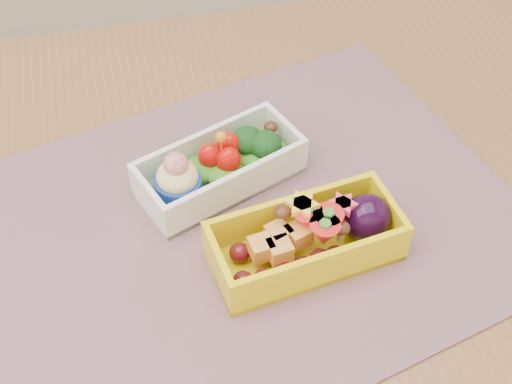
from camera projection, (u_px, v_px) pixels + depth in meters
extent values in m
cube|color=brown|center=(268.00, 262.00, 0.67)|extent=(1.20, 0.80, 0.04)
cylinder|color=brown|center=(510.00, 182.00, 1.25)|extent=(0.06, 0.06, 0.71)
cube|color=#865C67|center=(250.00, 223.00, 0.67)|extent=(0.59, 0.51, 0.00)
cube|color=white|center=(220.00, 168.00, 0.69)|extent=(0.18, 0.13, 0.04)
ellipsoid|color=#58BB26|center=(220.00, 172.00, 0.70)|extent=(0.17, 0.11, 0.02)
cylinder|color=#14389C|center=(179.00, 189.00, 0.67)|extent=(0.05, 0.05, 0.03)
sphere|color=red|center=(176.00, 164.00, 0.65)|extent=(0.02, 0.02, 0.02)
ellipsoid|color=#BC0D07|center=(210.00, 156.00, 0.68)|extent=(0.03, 0.02, 0.03)
ellipsoid|color=#BC0D07|center=(229.00, 161.00, 0.68)|extent=(0.03, 0.02, 0.03)
ellipsoid|color=#BC0D07|center=(229.00, 146.00, 0.69)|extent=(0.03, 0.02, 0.03)
sphere|color=orange|center=(221.00, 137.00, 0.66)|extent=(0.01, 0.01, 0.01)
ellipsoid|color=black|center=(247.00, 140.00, 0.70)|extent=(0.03, 0.03, 0.03)
ellipsoid|color=black|center=(266.00, 145.00, 0.69)|extent=(0.03, 0.03, 0.03)
ellipsoid|color=#3F2111|center=(271.00, 127.00, 0.71)|extent=(0.01, 0.01, 0.01)
cube|color=yellow|center=(306.00, 241.00, 0.63)|extent=(0.18, 0.10, 0.05)
ellipsoid|color=#510F13|center=(271.00, 261.00, 0.62)|extent=(0.10, 0.06, 0.02)
cube|color=orange|center=(279.00, 242.00, 0.62)|extent=(0.05, 0.04, 0.02)
cone|color=red|center=(306.00, 221.00, 0.62)|extent=(0.03, 0.03, 0.03)
cone|color=red|center=(327.00, 224.00, 0.62)|extent=(0.03, 0.03, 0.03)
cone|color=red|center=(324.00, 235.00, 0.61)|extent=(0.03, 0.03, 0.03)
cylinder|color=yellow|center=(302.00, 205.00, 0.61)|extent=(0.03, 0.03, 0.01)
cylinder|color=#E53F5B|center=(343.00, 204.00, 0.62)|extent=(0.03, 0.03, 0.01)
ellipsoid|color=#3F2111|center=(282.00, 223.00, 0.63)|extent=(0.02, 0.02, 0.01)
ellipsoid|color=#3F2111|center=(341.00, 234.00, 0.62)|extent=(0.02, 0.02, 0.01)
ellipsoid|color=black|center=(366.00, 218.00, 0.64)|extent=(0.05, 0.04, 0.05)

